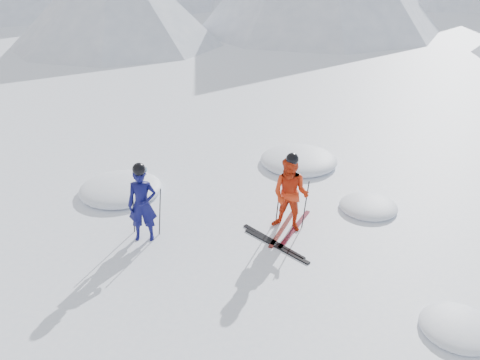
# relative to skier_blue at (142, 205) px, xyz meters

# --- Properties ---
(ground) EXTENTS (160.00, 160.00, 0.00)m
(ground) POSITION_rel_skier_blue_xyz_m (3.41, 0.54, -0.80)
(ground) COLOR white
(ground) RESTS_ON ground
(skier_blue) EXTENTS (0.67, 0.55, 1.60)m
(skier_blue) POSITION_rel_skier_blue_xyz_m (0.00, 0.00, 0.00)
(skier_blue) COLOR #0C0D4B
(skier_blue) RESTS_ON ground
(skier_red) EXTENTS (0.88, 0.73, 1.65)m
(skier_red) POSITION_rel_skier_blue_xyz_m (2.78, 1.22, 0.02)
(skier_red) COLOR red
(skier_red) RESTS_ON ground
(pole_blue_left) EXTENTS (0.11, 0.08, 1.06)m
(pole_blue_left) POSITION_rel_skier_blue_xyz_m (-0.30, 0.15, -0.27)
(pole_blue_left) COLOR black
(pole_blue_left) RESTS_ON ground
(pole_blue_right) EXTENTS (0.11, 0.07, 1.06)m
(pole_blue_right) POSITION_rel_skier_blue_xyz_m (0.25, 0.25, -0.27)
(pole_blue_right) COLOR black
(pole_blue_right) RESTS_ON ground
(pole_red_left) EXTENTS (0.11, 0.09, 1.10)m
(pole_red_left) POSITION_rel_skier_blue_xyz_m (2.48, 1.47, -0.25)
(pole_red_left) COLOR black
(pole_red_left) RESTS_ON ground
(pole_red_right) EXTENTS (0.11, 0.08, 1.10)m
(pole_red_right) POSITION_rel_skier_blue_xyz_m (3.08, 1.37, -0.25)
(pole_red_right) COLOR black
(pole_red_right) RESTS_ON ground
(ski_worn_left) EXTENTS (0.27, 1.70, 0.03)m
(ski_worn_left) POSITION_rel_skier_blue_xyz_m (2.66, 1.22, -0.78)
(ski_worn_left) COLOR black
(ski_worn_left) RESTS_ON ground
(ski_worn_right) EXTENTS (0.39, 1.69, 0.03)m
(ski_worn_right) POSITION_rel_skier_blue_xyz_m (2.90, 1.22, -0.78)
(ski_worn_right) COLOR black
(ski_worn_right) RESTS_ON ground
(ski_loose_a) EXTENTS (1.50, 0.96, 0.03)m
(ski_loose_a) POSITION_rel_skier_blue_xyz_m (2.57, 0.62, -0.78)
(ski_loose_a) COLOR black
(ski_loose_a) RESTS_ON ground
(ski_loose_b) EXTENTS (1.52, 0.91, 0.03)m
(ski_loose_b) POSITION_rel_skier_blue_xyz_m (2.67, 0.47, -0.78)
(ski_loose_b) COLOR black
(ski_loose_b) RESTS_ON ground
(snow_lumps) EXTENTS (9.09, 7.40, 0.46)m
(snow_lumps) POSITION_rel_skier_blue_xyz_m (1.46, 2.86, -0.80)
(snow_lumps) COLOR white
(snow_lumps) RESTS_ON ground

